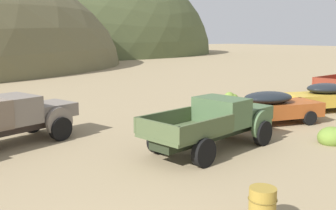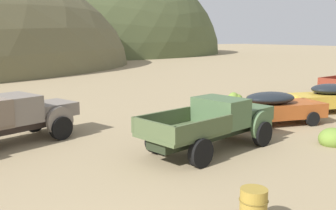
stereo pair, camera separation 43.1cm
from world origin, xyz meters
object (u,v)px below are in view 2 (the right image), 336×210
object	(u,v)px
oil_drum_by_truck	(253,207)
car_faded_yellow	(324,98)
truck_primer_gray	(14,117)
car_oxide_orange	(278,107)
truck_weathered_green	(219,122)

from	to	relation	value
oil_drum_by_truck	car_faded_yellow	bearing A→B (deg)	29.15
truck_primer_gray	car_faded_yellow	xyz separation A→B (m)	(15.67, -2.95, -0.20)
car_oxide_orange	oil_drum_by_truck	bearing A→B (deg)	-126.73
car_oxide_orange	truck_weathered_green	bearing A→B (deg)	-148.38
oil_drum_by_truck	car_oxide_orange	bearing A→B (deg)	38.22
car_oxide_orange	oil_drum_by_truck	size ratio (longest dim) A/B	6.02
truck_primer_gray	oil_drum_by_truck	xyz separation A→B (m)	(2.90, -10.07, -0.58)
car_faded_yellow	truck_weathered_green	bearing A→B (deg)	28.71
truck_primer_gray	oil_drum_by_truck	bearing A→B (deg)	-90.18
car_oxide_orange	oil_drum_by_truck	distance (m)	10.65
truck_primer_gray	truck_weathered_green	distance (m)	8.02
car_faded_yellow	oil_drum_by_truck	bearing A→B (deg)	45.72
car_oxide_orange	car_faded_yellow	distance (m)	4.44
car_oxide_orange	truck_primer_gray	bearing A→B (deg)	177.83
truck_primer_gray	truck_weathered_green	world-z (taller)	truck_primer_gray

